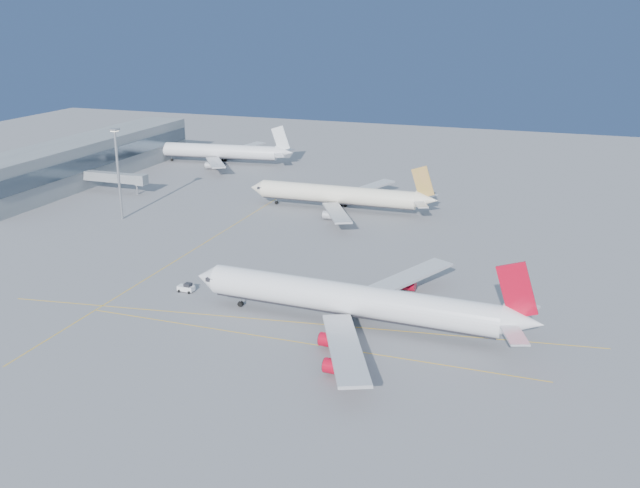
{
  "coord_description": "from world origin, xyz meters",
  "views": [
    {
      "loc": [
        48.38,
        -125.77,
        58.72
      ],
      "look_at": [
        -3.78,
        22.32,
        7.0
      ],
      "focal_mm": 40.0,
      "sensor_mm": 36.0,
      "label": 1
    }
  ],
  "objects": [
    {
      "name": "airliner_etihad",
      "position": [
        -15.92,
        76.22,
        4.77
      ],
      "size": [
        59.86,
        55.46,
        15.66
      ],
      "rotation": [
        0.0,
        0.0,
        0.01
      ],
      "color": "#EDE3CA",
      "rests_on": "ground"
    },
    {
      "name": "jet_bridge",
      "position": [
        -93.11,
        72.0,
        5.17
      ],
      "size": [
        23.6,
        3.6,
        6.9
      ],
      "color": "gray",
      "rests_on": "ground"
    },
    {
      "name": "terminal",
      "position": [
        -114.93,
        85.0,
        7.51
      ],
      "size": [
        18.4,
        110.0,
        15.0
      ],
      "color": "gray",
      "rests_on": "ground"
    },
    {
      "name": "pushback_tug",
      "position": [
        -27.33,
        1.15,
        0.93
      ],
      "size": [
        3.62,
        2.26,
        2.02
      ],
      "rotation": [
        0.0,
        0.0,
        -0.02
      ],
      "color": "white",
      "rests_on": "ground"
    },
    {
      "name": "light_mast",
      "position": [
        -73.91,
        45.46,
        15.75
      ],
      "size": [
        2.31,
        2.31,
        26.68
      ],
      "color": "gray",
      "rests_on": "ground"
    },
    {
      "name": "airliner_third",
      "position": [
        -82.74,
        127.03,
        4.87
      ],
      "size": [
        59.94,
        54.89,
        16.08
      ],
      "rotation": [
        0.0,
        0.0,
        0.12
      ],
      "color": "white",
      "rests_on": "ground"
    },
    {
      "name": "airliner_virgin",
      "position": [
        12.77,
        -3.4,
        5.24
      ],
      "size": [
        70.4,
        63.24,
        17.37
      ],
      "rotation": [
        0.0,
        0.0,
        -0.04
      ],
      "color": "white",
      "rests_on": "ground"
    },
    {
      "name": "ground",
      "position": [
        0.0,
        0.0,
        0.0
      ],
      "size": [
        500.0,
        500.0,
        0.0
      ],
      "primitive_type": "plane",
      "color": "slate",
      "rests_on": "ground"
    },
    {
      "name": "taxiway_lines",
      "position": [
        -14.71,
        6.34,
        0.01
      ],
      "size": [
        118.86,
        140.0,
        0.02
      ],
      "color": "#F4B30D",
      "rests_on": "ground"
    }
  ]
}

